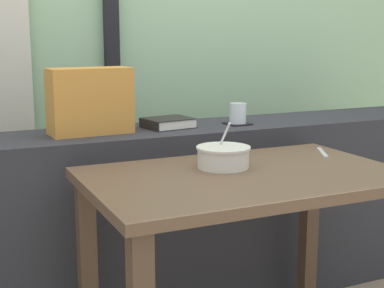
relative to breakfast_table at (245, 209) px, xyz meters
name	(u,v)px	position (x,y,z in m)	size (l,w,h in m)	color
window_divider_post	(111,12)	(-0.08, 1.24, 0.69)	(0.07, 0.05, 2.60)	black
dark_console_ledge	(176,218)	(0.00, 0.59, -0.21)	(2.80, 0.39, 0.80)	#2D2D33
breakfast_table	(245,209)	(0.00, 0.00, 0.00)	(1.05, 0.66, 0.74)	brown
coaster_square	(238,124)	(0.28, 0.56, 0.19)	(0.10, 0.10, 0.01)	black
juice_glass	(238,114)	(0.28, 0.56, 0.24)	(0.07, 0.07, 0.09)	white
closed_book	(168,123)	(-0.03, 0.60, 0.21)	(0.22, 0.19, 0.04)	black
throw_pillow	(90,101)	(-0.37, 0.59, 0.32)	(0.32, 0.14, 0.26)	#D18938
soup_bowl	(223,157)	(-0.03, 0.10, 0.16)	(0.19, 0.19, 0.16)	silver
fork_utensil	(322,152)	(0.43, 0.15, 0.13)	(0.02, 0.17, 0.01)	silver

